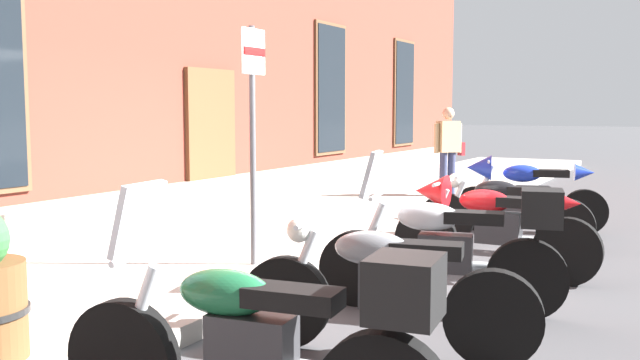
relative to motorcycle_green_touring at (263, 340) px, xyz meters
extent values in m
plane|color=#38383A|center=(3.50, 1.31, -0.55)|extent=(140.00, 140.00, 0.00)
cube|color=gray|center=(3.50, 2.89, -0.47)|extent=(32.45, 3.16, 0.16)
cube|color=gray|center=(3.50, 4.42, -0.20)|extent=(26.45, 0.10, 0.70)
cube|color=brown|center=(5.38, 4.43, 0.60)|extent=(1.10, 0.08, 2.30)
cube|color=#513823|center=(9.16, 4.44, 1.55)|extent=(1.22, 0.06, 2.52)
cube|color=black|center=(9.16, 4.41, 1.55)|extent=(1.10, 0.03, 2.40)
cube|color=#513823|center=(12.94, 4.44, 1.55)|extent=(1.22, 0.06, 2.52)
cube|color=black|center=(12.94, 4.41, 1.55)|extent=(1.10, 0.03, 2.40)
cylinder|color=black|center=(-0.11, 0.85, -0.22)|extent=(0.20, 0.68, 0.67)
cylinder|color=silver|center=(-0.10, 0.75, 0.03)|extent=(0.11, 0.31, 0.62)
cube|color=#28282B|center=(-0.01, 0.06, -0.04)|extent=(0.27, 0.46, 0.32)
ellipsoid|color=#195633|center=(-0.03, 0.21, 0.22)|extent=(0.32, 0.55, 0.24)
cube|color=black|center=(0.02, -0.17, 0.23)|extent=(0.28, 0.50, 0.10)
cylinder|color=silver|center=(-0.09, 0.67, 0.39)|extent=(0.62, 0.11, 0.04)
cube|color=#B2BCC6|center=(-0.09, 0.73, 0.57)|extent=(0.38, 0.19, 0.40)
cube|color=black|center=(0.09, -0.73, 0.33)|extent=(0.40, 0.36, 0.30)
cylinder|color=black|center=(1.33, 0.68, -0.22)|extent=(0.26, 0.67, 0.66)
cylinder|color=black|center=(1.64, -0.74, -0.22)|extent=(0.26, 0.67, 0.66)
cylinder|color=silver|center=(1.35, 0.58, 0.02)|extent=(0.13, 0.31, 0.61)
cube|color=#28282B|center=(1.50, -0.08, -0.04)|extent=(0.31, 0.48, 0.32)
ellipsoid|color=slate|center=(1.47, 0.07, 0.21)|extent=(0.37, 0.56, 0.24)
cube|color=black|center=(1.55, -0.31, 0.22)|extent=(0.32, 0.52, 0.10)
cylinder|color=silver|center=(1.37, 0.50, 0.38)|extent=(0.61, 0.17, 0.04)
cylinder|color=silver|center=(1.68, -0.35, -0.17)|extent=(0.18, 0.46, 0.09)
sphere|color=silver|center=(1.35, 0.58, 0.31)|extent=(0.18, 0.18, 0.18)
cylinder|color=black|center=(2.54, 0.69, -0.22)|extent=(0.26, 0.67, 0.66)
cylinder|color=black|center=(2.85, -0.70, -0.22)|extent=(0.26, 0.67, 0.66)
cylinder|color=silver|center=(2.56, 0.59, 0.04)|extent=(0.14, 0.33, 0.66)
cube|color=#28282B|center=(2.71, -0.05, -0.04)|extent=(0.31, 0.48, 0.32)
ellipsoid|color=#B7BABF|center=(2.68, 0.09, 0.26)|extent=(0.37, 0.56, 0.24)
cube|color=black|center=(2.76, -0.28, 0.27)|extent=(0.32, 0.52, 0.10)
cylinder|color=silver|center=(2.58, 0.51, 0.43)|extent=(0.61, 0.17, 0.04)
cylinder|color=silver|center=(2.89, -0.32, -0.17)|extent=(0.19, 0.46, 0.09)
cube|color=#B2BCC6|center=(2.57, 0.57, 0.61)|extent=(0.38, 0.22, 0.40)
cube|color=black|center=(2.87, -0.80, 0.37)|extent=(0.42, 0.39, 0.30)
cylinder|color=black|center=(4.15, 0.64, -0.22)|extent=(0.13, 0.67, 0.67)
cylinder|color=black|center=(4.17, -0.80, -0.22)|extent=(0.13, 0.67, 0.67)
cylinder|color=silver|center=(4.15, 0.54, 0.03)|extent=(0.07, 0.31, 0.62)
cube|color=#28282B|center=(4.16, -0.13, -0.04)|extent=(0.23, 0.44, 0.32)
ellipsoid|color=red|center=(4.16, 0.02, 0.22)|extent=(0.27, 0.52, 0.24)
cube|color=black|center=(4.16, -0.36, 0.23)|extent=(0.23, 0.48, 0.10)
cylinder|color=silver|center=(4.15, 0.46, 0.39)|extent=(0.62, 0.05, 0.04)
cylinder|color=silver|center=(4.28, -0.43, -0.17)|extent=(0.10, 0.45, 0.09)
cone|color=red|center=(4.15, 0.59, 0.29)|extent=(0.37, 0.35, 0.36)
cone|color=red|center=(4.17, -0.78, 0.25)|extent=(0.24, 0.26, 0.24)
cylinder|color=black|center=(5.46, 0.85, -0.22)|extent=(0.19, 0.68, 0.67)
cylinder|color=black|center=(5.61, -0.55, -0.22)|extent=(0.19, 0.68, 0.67)
cylinder|color=silver|center=(5.47, 0.75, 0.01)|extent=(0.10, 0.30, 0.58)
cube|color=#28282B|center=(5.54, 0.10, -0.04)|extent=(0.27, 0.46, 0.32)
ellipsoid|color=black|center=(5.52, 0.25, 0.18)|extent=(0.31, 0.54, 0.24)
cube|color=black|center=(5.56, -0.13, 0.19)|extent=(0.27, 0.50, 0.10)
cylinder|color=silver|center=(5.48, 0.67, 0.35)|extent=(0.62, 0.10, 0.04)
cylinder|color=silver|center=(5.69, -0.18, -0.17)|extent=(0.14, 0.46, 0.09)
sphere|color=silver|center=(5.47, 0.75, 0.28)|extent=(0.18, 0.18, 0.18)
cylinder|color=black|center=(6.83, 0.89, -0.24)|extent=(0.28, 0.63, 0.62)
cylinder|color=black|center=(7.22, -0.53, -0.24)|extent=(0.28, 0.63, 0.62)
cylinder|color=silver|center=(6.86, 0.80, 0.04)|extent=(0.15, 0.34, 0.69)
cube|color=#28282B|center=(7.04, 0.13, -0.06)|extent=(0.33, 0.48, 0.32)
ellipsoid|color=#192D9E|center=(7.00, 0.28, 0.27)|extent=(0.39, 0.57, 0.24)
cube|color=black|center=(7.10, -0.09, 0.28)|extent=(0.34, 0.52, 0.10)
cylinder|color=silver|center=(6.88, 0.72, 0.44)|extent=(0.61, 0.20, 0.04)
cylinder|color=silver|center=(7.23, -0.13, -0.19)|extent=(0.20, 0.46, 0.09)
cone|color=#192D9E|center=(6.85, 0.85, 0.34)|extent=(0.44, 0.42, 0.36)
cone|color=#192D9E|center=(7.22, -0.51, 0.30)|extent=(0.30, 0.31, 0.24)
cylinder|color=#2D3351|center=(9.18, 2.16, 0.00)|extent=(0.14, 0.14, 0.79)
cylinder|color=#2D3351|center=(9.33, 2.05, 0.00)|extent=(0.14, 0.14, 0.79)
cube|color=tan|center=(9.26, 2.10, 0.67)|extent=(0.44, 0.39, 0.56)
sphere|color=tan|center=(9.26, 2.10, 1.09)|extent=(0.21, 0.21, 0.21)
cylinder|color=tan|center=(9.05, 2.25, 0.65)|extent=(0.09, 0.09, 0.53)
cylinder|color=tan|center=(9.46, 1.96, 0.65)|extent=(0.09, 0.09, 0.53)
cube|color=maroon|center=(9.53, 1.94, 0.44)|extent=(0.13, 0.14, 0.24)
cylinder|color=#4C4C51|center=(2.89, 2.01, 0.79)|extent=(0.06, 0.06, 2.36)
cube|color=white|center=(2.89, 1.99, 1.72)|extent=(0.36, 0.03, 0.44)
cube|color=red|center=(2.89, 1.97, 1.72)|extent=(0.36, 0.01, 0.08)
camera|label=1|loc=(-2.88, -1.90, 1.16)|focal=39.31mm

